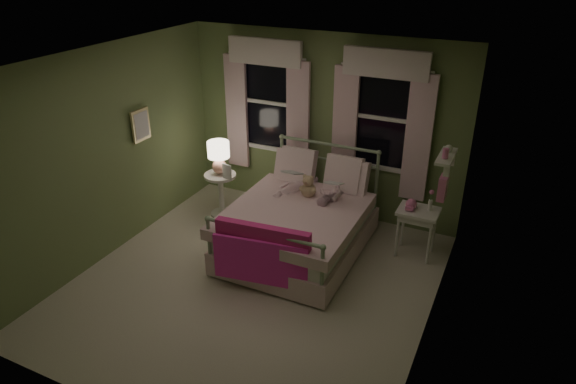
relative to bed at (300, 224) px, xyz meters
The scene contains 18 objects.
room_shell 1.30m from the bed, 101.59° to the right, with size 4.20×4.20×4.20m.
bed is the anchor object (origin of this frame).
pink_throw 1.05m from the bed, 90.00° to the right, with size 1.10×0.28×0.71m.
child_left 0.77m from the bed, 123.60° to the left, with size 0.29×0.19×0.80m, color #F7D1DD.
child_right 0.75m from the bed, 56.40° to the left, with size 0.35×0.28×0.73m, color #F7D1DD.
book_left 0.66m from the bed, 148.52° to the left, with size 0.20×0.27×0.03m, color beige.
book_right 0.63m from the bed, 31.48° to the left, with size 0.20×0.27×0.02m, color beige.
teddy_bear 0.49m from the bed, 90.00° to the left, with size 0.24×0.20×0.32m.
nightstand_left 1.48m from the bed, 164.69° to the left, with size 0.46×0.46×0.65m.
table_lamp 1.59m from the bed, 164.69° to the left, with size 0.31×0.31×0.48m.
book_nightstand 1.39m from the bed, 166.82° to the left, with size 0.16×0.22×0.02m, color beige.
nightstand_right 1.49m from the bed, 21.13° to the left, with size 0.50×0.40×0.64m.
pink_toy 1.42m from the bed, 22.43° to the left, with size 0.14×0.19×0.14m.
bud_vase 1.66m from the bed, 21.25° to the left, with size 0.06×0.06×0.28m.
window_left 1.97m from the bed, 132.77° to the left, with size 1.34×0.13×1.96m.
window_right 1.80m from the bed, 59.37° to the left, with size 1.34×0.13×1.96m.
wall_shelf 2.07m from the bed, ahead, with size 0.15×0.50×0.60m.
framed_picture 2.43m from the bed, behind, with size 0.03×0.32×0.42m.
Camera 1 is at (2.50, -4.31, 3.67)m, focal length 32.00 mm.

